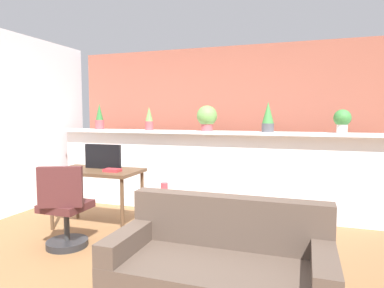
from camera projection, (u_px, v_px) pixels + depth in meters
The scene contains 16 objects.
ground_plane at pixel (146, 271), 3.10m from camera, with size 12.00×12.00×0.00m, color brown.
divider_wall at pixel (207, 173), 4.94m from camera, with size 4.78×0.16×1.16m, color white.
plant_shelf at pixel (206, 132), 4.85m from camera, with size 4.78×0.33×0.04m, color white.
brick_wall_behind at pixel (217, 126), 5.45m from camera, with size 4.78×0.10×2.50m, color #9E5442.
potted_plant_0 at pixel (100, 118), 5.44m from camera, with size 0.14×0.14×0.41m.
potted_plant_1 at pixel (149, 119), 5.11m from camera, with size 0.12×0.12×0.35m.
potted_plant_2 at pixel (207, 117), 4.86m from camera, with size 0.29×0.29×0.37m.
potted_plant_3 at pixel (268, 117), 4.55m from camera, with size 0.16×0.16×0.40m.
potted_plant_4 at pixel (342, 120), 4.27m from camera, with size 0.22×0.22×0.30m.
desk at pixel (97, 176), 4.24m from camera, with size 1.10×0.60×0.75m.
tv_monitor at pixel (103, 156), 4.29m from camera, with size 0.51×0.04×0.31m, color black.
office_chair at pixel (65, 213), 3.60m from camera, with size 0.51×0.52×0.91m.
side_cube_shelf at pixel (165, 215), 3.99m from camera, with size 0.40×0.41×0.50m.
vase_on_shelf at pixel (164, 189), 3.94m from camera, with size 0.08×0.08×0.14m, color #CC3D47.
book_on_desk at pixel (112, 170), 4.06m from camera, with size 0.20×0.12×0.04m, color #B22D33.
couch at pixel (220, 274), 2.44m from camera, with size 1.56×0.77×0.80m.
Camera 1 is at (1.36, -2.70, 1.43)m, focal length 31.60 mm.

